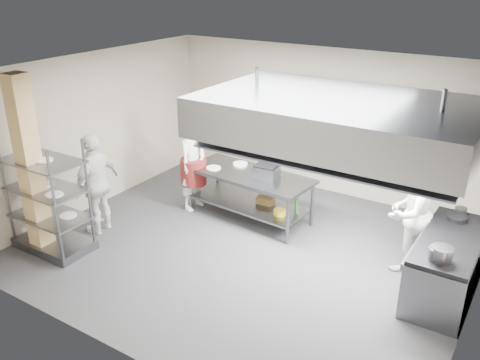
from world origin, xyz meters
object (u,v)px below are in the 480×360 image
Objects in this scene: island at (249,196)px; cooking_range at (446,267)px; pass_rack at (47,195)px; chef_head at (193,165)px; stockpot at (442,254)px; chef_line at (408,212)px; chef_plating at (97,184)px; griddle at (266,172)px.

island is 1.20× the size of cooking_range.
pass_rack is 0.98× the size of cooking_range.
chef_head reaches higher than stockpot.
chef_line is 1.05× the size of chef_plating.
stockpot reaches higher than cooking_range.
cooking_range is at bearing -94.73° from chef_head.
chef_plating is at bearing -132.75° from island.
island is 1.25× the size of chef_line.
griddle is (0.35, -0.01, 0.56)m from island.
pass_rack is 6.99× the size of stockpot.
cooking_range is 7.12× the size of stockpot.
griddle is (-3.32, 0.49, 0.60)m from cooking_range.
island is at bearing 50.36° from pass_rack.
chef_line is at bearing 26.21° from pass_rack.
chef_head is (-1.17, -0.20, 0.45)m from island.
cooking_range is 5.86m from chef_plating.
pass_rack reaches higher than chef_plating.
chef_plating reaches higher than griddle.
cooking_range is 3.41m from griddle.
chef_head is at bearing 168.35° from stockpot.
pass_rack is 3.74m from griddle.
island is 3.90m from stockpot.
island is at bearing 173.43° from griddle.
cooking_range is 4.87m from chef_head.
chef_head is 6.43× the size of stockpot.
cooking_range is at bearing -3.36° from island.
griddle reaches higher than cooking_range.
pass_rack is at bearing -159.16° from cooking_range.
pass_rack reaches higher than chef_line.
griddle reaches higher than stockpot.
chef_line is (-0.73, 0.38, 0.54)m from cooking_range.
stockpot is at bearing 13.94° from pass_rack.
stockpot is (5.68, 0.67, 0.08)m from chef_plating.
stockpot is at bearing 90.87° from chef_plating.
griddle is at bearing -83.90° from chef_head.
chef_plating reaches higher than island.
island is at bearing -81.42° from chef_head.
chef_line is at bearing -7.96° from griddle.
pass_rack is 0.90m from chef_plating.
island is 3.56m from pass_rack.
chef_plating is at bearing 151.88° from chef_head.
chef_head is (-4.83, 0.30, 0.48)m from cooking_range.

